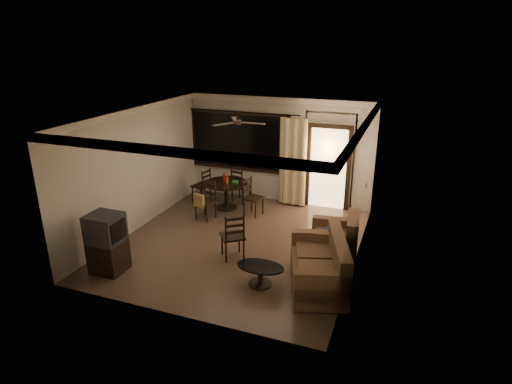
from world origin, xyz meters
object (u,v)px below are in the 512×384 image
at_px(sofa, 322,267).
at_px(armchair, 336,241).
at_px(dining_chair_east, 253,204).
at_px(dining_chair_south, 205,207).
at_px(tv_cabinet, 107,243).
at_px(coffee_table, 260,272).
at_px(dining_chair_west, 202,192).
at_px(dining_chair_north, 241,192).
at_px(side_chair, 233,244).
at_px(dining_table, 226,188).

relative_size(sofa, armchair, 1.85).
relative_size(dining_chair_east, dining_chair_south, 1.00).
bearing_deg(tv_cabinet, armchair, 26.01).
distance_m(sofa, coffee_table, 1.11).
bearing_deg(coffee_table, dining_chair_east, 113.13).
distance_m(tv_cabinet, armchair, 4.45).
bearing_deg(dining_chair_west, dining_chair_north, 123.08).
height_order(dining_chair_west, tv_cabinet, tv_cabinet).
relative_size(dining_chair_west, tv_cabinet, 0.81).
xyz_separation_m(dining_chair_west, sofa, (3.94, -2.98, 0.08)).
bearing_deg(tv_cabinet, dining_chair_east, 64.93).
height_order(dining_chair_north, tv_cabinet, tv_cabinet).
xyz_separation_m(dining_chair_north, side_chair, (1.06, -2.96, 0.02)).
relative_size(dining_table, dining_chair_south, 1.18).
height_order(sofa, side_chair, side_chair).
height_order(dining_chair_north, sofa, dining_chair_north).
bearing_deg(sofa, dining_chair_south, 131.74).
xyz_separation_m(dining_table, dining_chair_south, (-0.19, -0.84, -0.25)).
bearing_deg(dining_chair_north, tv_cabinet, 89.92).
height_order(dining_chair_east, side_chair, side_chair).
distance_m(dining_chair_west, dining_chair_east, 1.67).
xyz_separation_m(dining_chair_north, coffee_table, (1.91, -3.71, -0.03)).
xyz_separation_m(sofa, side_chair, (-1.90, 0.38, -0.07)).
bearing_deg(coffee_table, dining_chair_south, 134.42).
distance_m(dining_chair_north, sofa, 4.46).
distance_m(dining_chair_south, armchair, 3.49).
bearing_deg(dining_chair_south, armchair, -1.91).
bearing_deg(armchair, coffee_table, -134.45).
height_order(sofa, armchair, armchair).
bearing_deg(dining_chair_north, dining_chair_south, 88.10).
bearing_deg(dining_chair_east, dining_table, 89.91).
bearing_deg(dining_chair_south, dining_table, 89.88).
distance_m(dining_chair_east, dining_chair_north, 0.98).
distance_m(dining_chair_west, dining_chair_south, 1.20).
relative_size(dining_chair_west, side_chair, 0.94).
bearing_deg(dining_table, armchair, -28.36).
xyz_separation_m(sofa, armchair, (0.06, 1.08, 0.02)).
height_order(coffee_table, side_chair, side_chair).
height_order(dining_chair_west, armchair, armchair).
distance_m(dining_chair_west, dining_chair_north, 1.06).
bearing_deg(tv_cabinet, sofa, 12.55).
relative_size(dining_chair_north, tv_cabinet, 0.81).
xyz_separation_m(dining_chair_south, tv_cabinet, (-0.60, -2.86, 0.28)).
bearing_deg(side_chair, dining_chair_east, -116.73).
height_order(dining_chair_west, dining_chair_south, same).
relative_size(dining_chair_south, sofa, 0.50).
distance_m(armchair, side_chair, 2.08).
height_order(dining_chair_west, dining_chair_north, same).
bearing_deg(dining_chair_south, side_chair, -35.28).
xyz_separation_m(dining_chair_east, side_chair, (0.41, -2.23, 0.02)).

